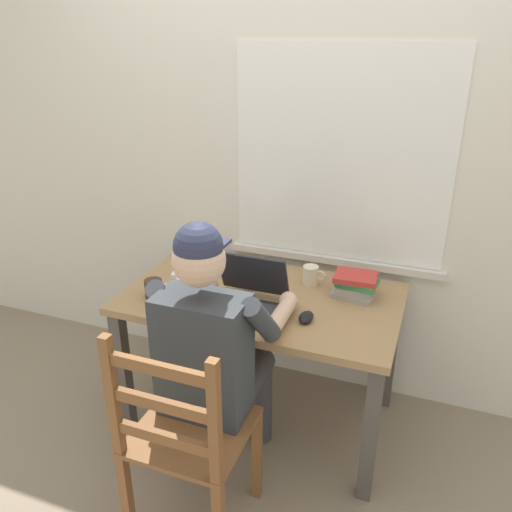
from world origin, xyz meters
TOP-DOWN VIEW (x-y plane):
  - ground_plane at (0.00, 0.00)m, footprint 8.00×8.00m
  - back_wall at (0.00, 0.45)m, footprint 6.00×0.08m
  - desk at (0.00, 0.00)m, footprint 1.28×0.74m
  - seated_person at (-0.03, -0.45)m, footprint 0.50×0.60m
  - wooden_chair at (-0.03, -0.73)m, footprint 0.42×0.42m
  - laptop at (-0.03, -0.12)m, footprint 0.33×0.32m
  - computer_mouse at (0.26, -0.15)m, footprint 0.06×0.10m
  - coffee_mug_white at (0.18, 0.20)m, footprint 0.11×0.08m
  - coffee_mug_dark at (-0.46, -0.19)m, footprint 0.12×0.08m
  - book_stack_main at (0.41, 0.14)m, footprint 0.21×0.17m
  - paper_pile_near_laptop at (-0.42, 0.12)m, footprint 0.23×0.21m
  - paper_pile_back_corner at (-0.37, -0.07)m, footprint 0.23×0.20m
  - paper_pile_side at (-0.05, 0.10)m, footprint 0.24×0.18m
  - landscape_photo_print at (-0.39, 0.24)m, footprint 0.15×0.12m

SIDE VIEW (x-z plane):
  - ground_plane at x=0.00m, z-range 0.00..0.00m
  - wooden_chair at x=-0.03m, z-range -0.01..0.94m
  - desk at x=0.00m, z-range 0.26..0.96m
  - seated_person at x=-0.03m, z-range 0.06..1.31m
  - landscape_photo_print at x=-0.39m, z-range 0.70..0.71m
  - paper_pile_back_corner at x=-0.37m, z-range 0.70..0.71m
  - paper_pile_side at x=-0.05m, z-range 0.70..0.72m
  - paper_pile_near_laptop at x=-0.42m, z-range 0.70..0.72m
  - computer_mouse at x=0.26m, z-range 0.70..0.74m
  - coffee_mug_dark at x=-0.46m, z-range 0.70..0.79m
  - coffee_mug_white at x=0.18m, z-range 0.70..0.80m
  - laptop at x=-0.03m, z-range 0.65..0.87m
  - book_stack_main at x=0.41m, z-range 0.71..0.82m
  - back_wall at x=0.00m, z-range 0.00..2.60m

